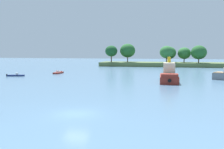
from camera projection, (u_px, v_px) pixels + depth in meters
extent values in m
plane|color=slate|center=(76.00, 114.00, 26.49)|extent=(400.00, 400.00, 0.00)
cube|color=#566B3D|center=(174.00, 64.00, 109.15)|extent=(62.77, 12.59, 1.72)
cylinder|color=#513823|center=(111.00, 59.00, 112.23)|extent=(0.44, 0.44, 2.70)
ellipsoid|color=#194C23|center=(111.00, 51.00, 111.92)|extent=(5.29, 5.29, 4.76)
cylinder|color=#513823|center=(128.00, 59.00, 113.72)|extent=(0.44, 0.44, 2.34)
ellipsoid|color=#235B28|center=(128.00, 51.00, 113.38)|extent=(6.67, 6.67, 6.01)
cylinder|color=#513823|center=(167.00, 60.00, 106.91)|extent=(0.44, 0.44, 2.09)
ellipsoid|color=#2D6B33|center=(167.00, 52.00, 106.61)|extent=(5.69, 5.69, 5.12)
cylinder|color=#513823|center=(169.00, 60.00, 110.94)|extent=(0.44, 0.44, 1.67)
ellipsoid|color=#2D6B33|center=(169.00, 53.00, 110.66)|extent=(5.90, 5.90, 5.31)
cylinder|color=#513823|center=(184.00, 60.00, 110.22)|extent=(0.44, 0.44, 1.69)
ellipsoid|color=#2D6B33|center=(184.00, 53.00, 109.95)|extent=(5.48, 5.48, 4.93)
cylinder|color=#513823|center=(199.00, 61.00, 105.50)|extent=(0.44, 0.44, 1.73)
ellipsoid|color=#235B28|center=(199.00, 52.00, 105.19)|extent=(6.32, 6.32, 5.68)
cube|color=maroon|center=(169.00, 79.00, 53.70)|extent=(3.90, 9.48, 1.43)
cube|color=maroon|center=(169.00, 75.00, 50.40)|extent=(3.35, 2.72, 0.60)
cube|color=beige|center=(169.00, 69.00, 53.81)|extent=(2.46, 3.35, 2.60)
cylinder|color=gold|center=(169.00, 60.00, 54.73)|extent=(0.70, 0.70, 1.20)
cylinder|color=black|center=(170.00, 81.00, 49.00)|extent=(0.71, 0.32, 0.70)
cube|color=maroon|center=(58.00, 73.00, 74.68)|extent=(1.71, 4.41, 0.42)
cube|color=white|center=(58.00, 71.00, 74.32)|extent=(0.81, 0.52, 0.50)
cube|color=black|center=(61.00, 72.00, 76.96)|extent=(0.33, 0.29, 0.56)
cube|color=#937551|center=(224.00, 73.00, 58.65)|extent=(4.87, 4.62, 0.16)
cube|color=navy|center=(16.00, 75.00, 66.57)|extent=(4.41, 2.35, 0.39)
cube|color=white|center=(17.00, 74.00, 66.55)|extent=(0.65, 0.73, 0.50)
cube|color=black|center=(7.00, 75.00, 66.43)|extent=(0.36, 0.38, 0.56)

